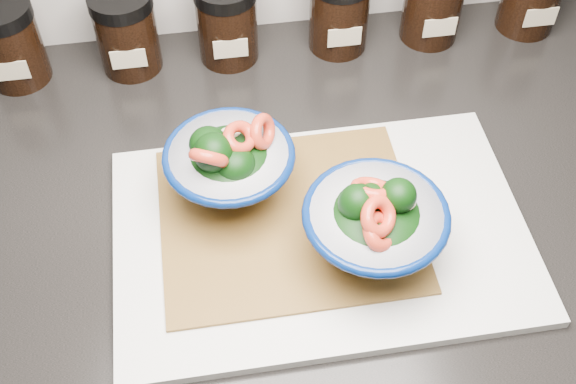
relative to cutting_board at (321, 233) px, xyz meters
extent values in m
cube|color=black|center=(-0.06, 0.08, -0.48)|extent=(3.43, 0.58, 0.86)
cube|color=black|center=(-0.06, 0.08, -0.03)|extent=(3.50, 0.60, 0.04)
cube|color=silver|center=(0.00, 0.00, 0.00)|extent=(0.45, 0.30, 0.01)
cube|color=olive|center=(-0.03, 0.02, 0.01)|extent=(0.28, 0.24, 0.00)
cylinder|color=white|center=(-0.09, 0.07, 0.02)|extent=(0.05, 0.05, 0.01)
ellipsoid|color=white|center=(-0.09, 0.07, 0.03)|extent=(0.08, 0.08, 0.04)
torus|color=#051C55|center=(-0.09, 0.07, 0.07)|extent=(0.14, 0.14, 0.01)
torus|color=#051C55|center=(-0.09, 0.07, 0.06)|extent=(0.12, 0.12, 0.00)
ellipsoid|color=black|center=(-0.09, 0.07, 0.06)|extent=(0.11, 0.11, 0.05)
ellipsoid|color=black|center=(-0.09, 0.05, 0.08)|extent=(0.04, 0.04, 0.04)
cylinder|color=#477233|center=(-0.09, 0.05, 0.06)|extent=(0.02, 0.02, 0.03)
ellipsoid|color=black|center=(-0.11, 0.06, 0.09)|extent=(0.04, 0.04, 0.04)
cylinder|color=#477233|center=(-0.11, 0.06, 0.07)|extent=(0.02, 0.01, 0.03)
ellipsoid|color=black|center=(-0.11, 0.07, 0.08)|extent=(0.04, 0.04, 0.03)
cylinder|color=#477233|center=(-0.11, 0.07, 0.07)|extent=(0.01, 0.01, 0.03)
torus|color=#DD4329|center=(-0.08, 0.07, 0.09)|extent=(0.06, 0.06, 0.04)
torus|color=#DD4329|center=(-0.11, 0.04, 0.10)|extent=(0.05, 0.04, 0.06)
torus|color=#DD4329|center=(-0.05, 0.08, 0.09)|extent=(0.05, 0.05, 0.05)
cylinder|color=#CCBC8E|center=(-0.09, 0.09, 0.08)|extent=(0.02, 0.02, 0.01)
cylinder|color=#CCBC8E|center=(-0.09, 0.08, 0.08)|extent=(0.02, 0.02, 0.01)
cylinder|color=white|center=(0.05, -0.04, 0.02)|extent=(0.05, 0.05, 0.01)
ellipsoid|color=white|center=(0.05, -0.04, 0.03)|extent=(0.08, 0.08, 0.04)
torus|color=#051C55|center=(0.05, -0.04, 0.07)|extent=(0.15, 0.15, 0.01)
torus|color=#051C55|center=(0.05, -0.04, 0.06)|extent=(0.12, 0.12, 0.00)
ellipsoid|color=black|center=(0.05, -0.04, 0.06)|extent=(0.11, 0.11, 0.05)
ellipsoid|color=black|center=(0.03, -0.03, 0.09)|extent=(0.04, 0.04, 0.04)
cylinder|color=#477233|center=(0.03, -0.03, 0.07)|extent=(0.02, 0.01, 0.03)
ellipsoid|color=black|center=(0.07, -0.03, 0.09)|extent=(0.04, 0.04, 0.03)
cylinder|color=#477233|center=(0.07, -0.03, 0.08)|extent=(0.01, 0.01, 0.02)
ellipsoid|color=black|center=(0.04, -0.03, 0.08)|extent=(0.04, 0.04, 0.03)
cylinder|color=#477233|center=(0.04, -0.03, 0.07)|extent=(0.02, 0.01, 0.03)
torus|color=#DD4329|center=(0.04, -0.07, 0.08)|extent=(0.06, 0.06, 0.04)
torus|color=#DD4329|center=(0.04, -0.02, 0.10)|extent=(0.06, 0.06, 0.03)
torus|color=#DD4329|center=(0.04, -0.06, 0.09)|extent=(0.06, 0.06, 0.05)
cylinder|color=#CCBC8E|center=(0.06, -0.03, 0.09)|extent=(0.02, 0.02, 0.01)
cylinder|color=#CCBC8E|center=(0.08, -0.04, 0.08)|extent=(0.02, 0.02, 0.01)
cylinder|color=black|center=(-0.35, 0.32, 0.04)|extent=(0.08, 0.08, 0.09)
cube|color=#C6B793|center=(-0.35, 0.28, 0.04)|extent=(0.05, 0.00, 0.03)
cylinder|color=black|center=(-0.20, 0.32, 0.04)|extent=(0.08, 0.08, 0.09)
cylinder|color=black|center=(-0.20, 0.32, 0.10)|extent=(0.08, 0.08, 0.02)
cube|color=#C6B793|center=(-0.20, 0.28, 0.04)|extent=(0.04, 0.00, 0.03)
cylinder|color=black|center=(-0.07, 0.32, 0.04)|extent=(0.08, 0.08, 0.09)
cube|color=#C6B793|center=(-0.07, 0.28, 0.04)|extent=(0.04, 0.00, 0.03)
cylinder|color=black|center=(0.08, 0.32, 0.04)|extent=(0.08, 0.08, 0.09)
cube|color=#C6B793|center=(0.08, 0.28, 0.04)|extent=(0.04, 0.00, 0.03)
cylinder|color=black|center=(0.21, 0.32, 0.04)|extent=(0.08, 0.08, 0.09)
cube|color=#C6B793|center=(0.21, 0.28, 0.04)|extent=(0.05, 0.00, 0.03)
cube|color=#C6B793|center=(0.36, 0.28, 0.04)|extent=(0.05, 0.00, 0.03)
camera|label=1|loc=(-0.11, -0.46, 0.64)|focal=45.00mm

